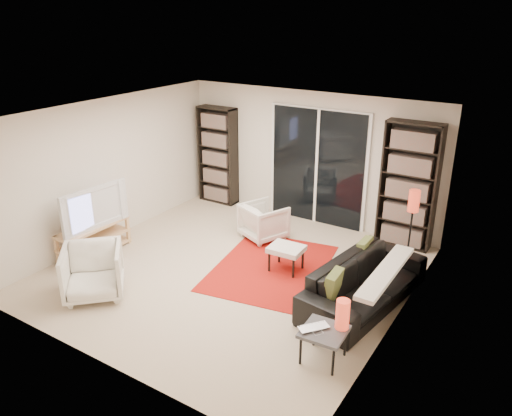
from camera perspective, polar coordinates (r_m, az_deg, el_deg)
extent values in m
plane|color=beige|center=(7.68, -2.80, -7.28)|extent=(5.00, 5.00, 0.00)
cube|color=silver|center=(9.21, 6.05, 5.79)|extent=(5.00, 0.02, 2.40)
cube|color=silver|center=(5.51, -18.21, -6.76)|extent=(5.00, 0.02, 2.40)
cube|color=silver|center=(8.78, -16.48, 4.18)|extent=(0.02, 5.00, 2.40)
cube|color=silver|center=(6.18, 16.39, -3.33)|extent=(0.02, 5.00, 2.40)
cube|color=white|center=(6.83, -3.17, 10.57)|extent=(5.00, 5.00, 0.02)
cube|color=white|center=(9.15, 7.05, 4.65)|extent=(1.92, 0.06, 2.16)
cube|color=black|center=(9.12, 6.95, 4.59)|extent=(1.80, 0.02, 2.10)
cube|color=white|center=(9.11, 6.93, 4.58)|extent=(0.05, 0.02, 2.10)
cube|color=black|center=(10.13, -4.37, 6.01)|extent=(0.80, 0.30, 1.95)
cube|color=#A43D24|center=(10.11, -4.44, 5.98)|extent=(0.70, 0.22, 1.85)
cube|color=black|center=(8.48, 17.05, 2.44)|extent=(0.90, 0.30, 2.10)
cube|color=#A43D24|center=(8.46, 17.01, 2.40)|extent=(0.80, 0.22, 2.00)
cube|color=#E4B181|center=(8.41, -18.19, -2.05)|extent=(0.39, 1.23, 0.04)
cube|color=#E4B181|center=(8.50, -18.01, -3.47)|extent=(0.39, 1.23, 0.03)
cube|color=#E4B181|center=(8.58, -17.86, -4.62)|extent=(0.39, 1.23, 0.04)
cube|color=#E4B181|center=(8.32, -21.75, -4.57)|extent=(0.05, 0.05, 0.50)
cube|color=#E4B181|center=(8.96, -15.93, -1.91)|extent=(0.05, 0.05, 0.50)
cube|color=#E4B181|center=(8.07, -20.32, -5.19)|extent=(0.05, 0.05, 0.50)
cube|color=#E4B181|center=(8.72, -14.44, -2.40)|extent=(0.05, 0.05, 0.50)
imported|color=black|center=(8.26, -18.39, 0.19)|extent=(0.27, 1.19, 0.68)
cube|color=#AA170F|center=(7.78, 1.70, -6.80)|extent=(1.96, 2.42, 0.01)
imported|color=black|center=(6.92, 12.31, -8.36)|extent=(1.14, 2.23, 0.62)
imported|color=silver|center=(8.62, 0.89, -1.51)|extent=(0.88, 0.89, 0.62)
imported|color=silver|center=(7.27, -18.12, -6.95)|extent=(1.11, 1.11, 0.73)
cube|color=silver|center=(7.56, 3.49, -4.70)|extent=(0.52, 0.44, 0.08)
cylinder|color=black|center=(7.60, 1.52, -6.21)|extent=(0.04, 0.04, 0.32)
cylinder|color=black|center=(7.86, 2.67, -5.21)|extent=(0.04, 0.04, 0.32)
cylinder|color=black|center=(7.44, 4.28, -6.92)|extent=(0.04, 0.04, 0.32)
cylinder|color=black|center=(7.71, 5.36, -5.88)|extent=(0.04, 0.04, 0.32)
cube|color=#444448|center=(5.79, 7.79, -13.82)|extent=(0.51, 0.51, 0.04)
cylinder|color=black|center=(5.81, 5.11, -15.84)|extent=(0.03, 0.03, 0.38)
cylinder|color=black|center=(6.10, 6.66, -13.85)|extent=(0.03, 0.03, 0.38)
cylinder|color=black|center=(5.71, 8.82, -16.89)|extent=(0.03, 0.03, 0.38)
cylinder|color=black|center=(6.00, 10.18, -14.79)|extent=(0.03, 0.03, 0.38)
imported|color=silver|center=(5.74, 6.84, -13.70)|extent=(0.39, 0.41, 0.03)
cylinder|color=red|center=(5.75, 9.87, -11.87)|extent=(0.16, 0.16, 0.35)
cylinder|color=black|center=(8.23, 16.78, -6.02)|extent=(0.18, 0.18, 0.03)
cylinder|color=black|center=(8.04, 17.12, -3.20)|extent=(0.03, 0.03, 0.92)
cylinder|color=red|center=(7.81, 17.61, 0.78)|extent=(0.17, 0.17, 0.33)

